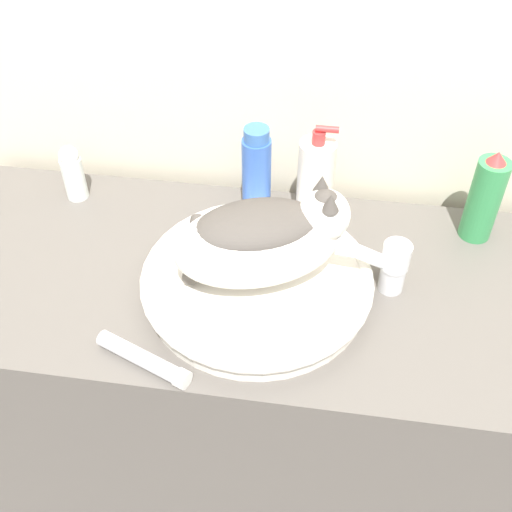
# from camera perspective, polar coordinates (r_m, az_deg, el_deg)

# --- Properties ---
(vanity_counter) EXTENTS (1.19, 0.50, 0.81)m
(vanity_counter) POSITION_cam_1_polar(r_m,az_deg,el_deg) (1.46, -0.72, -13.01)
(vanity_counter) COLOR #56514C
(vanity_counter) RESTS_ON ground_plane
(sink_basin) EXTENTS (0.40, 0.40, 0.05)m
(sink_basin) POSITION_cam_1_polar(r_m,az_deg,el_deg) (1.10, 0.08, -2.29)
(sink_basin) COLOR white
(sink_basin) RESTS_ON vanity_counter
(cat) EXTENTS (0.31, 0.24, 0.17)m
(cat) POSITION_cam_1_polar(r_m,az_deg,el_deg) (1.03, 0.58, 1.66)
(cat) COLOR silver
(cat) RESTS_ON sink_basin
(faucet) EXTENTS (0.14, 0.06, 0.13)m
(faucet) POSITION_cam_1_polar(r_m,az_deg,el_deg) (1.10, 11.48, -0.62)
(faucet) COLOR silver
(faucet) RESTS_ON vanity_counter
(shampoo_bottle_tall) EXTENTS (0.05, 0.05, 0.19)m
(shampoo_bottle_tall) POSITION_cam_1_polar(r_m,az_deg,el_deg) (1.21, 0.04, 7.24)
(shampoo_bottle_tall) COLOR #335BB7
(shampoo_bottle_tall) RESTS_ON vanity_counter
(soap_pump_bottle) EXTENTS (0.07, 0.07, 0.21)m
(soap_pump_bottle) POSITION_cam_1_polar(r_m,az_deg,el_deg) (1.20, 5.29, 6.59)
(soap_pump_bottle) COLOR silver
(soap_pump_bottle) RESTS_ON vanity_counter
(spray_bottle_trigger) EXTENTS (0.06, 0.06, 0.19)m
(spray_bottle_trigger) POSITION_cam_1_polar(r_m,az_deg,el_deg) (1.23, 19.66, 4.86)
(spray_bottle_trigger) COLOR #338C4C
(spray_bottle_trigger) RESTS_ON vanity_counter
(deodorant_stick) EXTENTS (0.04, 0.04, 0.12)m
(deodorant_stick) POSITION_cam_1_polar(r_m,az_deg,el_deg) (1.32, -15.98, 7.16)
(deodorant_stick) COLOR silver
(deodorant_stick) RESTS_ON vanity_counter
(cream_tube) EXTENTS (0.16, 0.09, 0.03)m
(cream_tube) POSITION_cam_1_polar(r_m,az_deg,el_deg) (1.02, -9.88, -9.04)
(cream_tube) COLOR silver
(cream_tube) RESTS_ON vanity_counter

